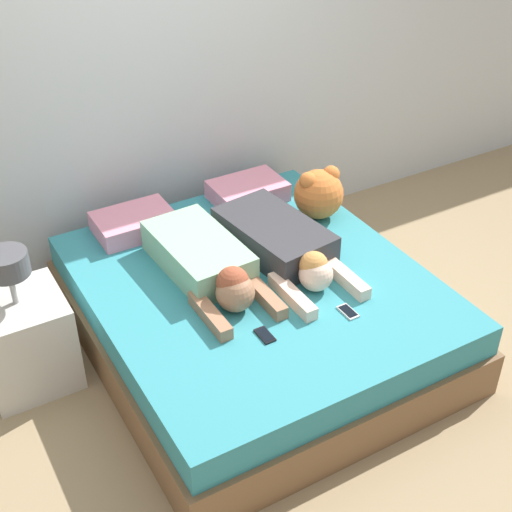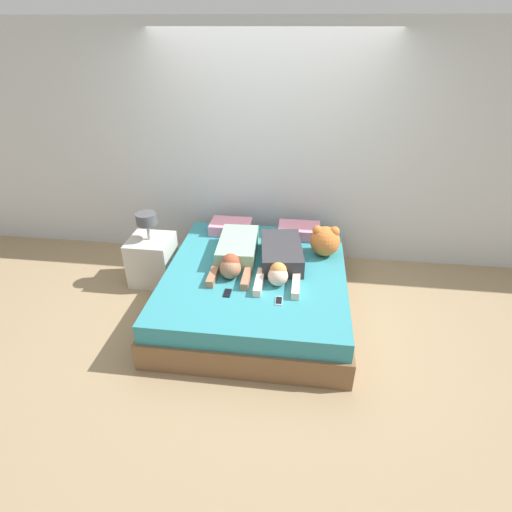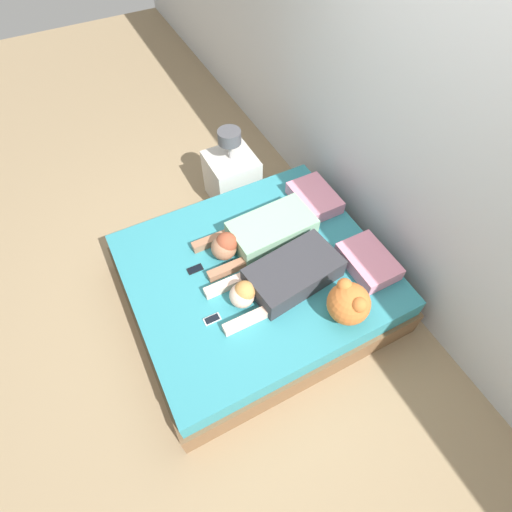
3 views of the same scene
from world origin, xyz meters
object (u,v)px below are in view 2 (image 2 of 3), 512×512
cell_phone_right (279,301)px  plush_toy (325,240)px  pillow_head_right (299,230)px  nightstand (152,258)px  bed (256,288)px  pillow_head_left (231,227)px  cell_phone_left (227,293)px  person_left (236,252)px  person_right (281,257)px

cell_phone_right → plush_toy: plush_toy is taller
pillow_head_right → nightstand: nightstand is taller
bed → pillow_head_left: pillow_head_left is taller
pillow_head_left → cell_phone_left: 1.23m
person_left → plush_toy: bearing=15.1°
bed → cell_phone_left: size_ratio=16.42×
plush_toy → nightstand: (-1.86, -0.03, -0.33)m
person_left → person_right: person_left is taller
person_left → pillow_head_left: bearing=104.9°
person_right → nightstand: size_ratio=1.25×
cell_phone_right → bed: bearing=118.1°
bed → person_left: bearing=146.9°
cell_phone_right → pillow_head_right: bearing=84.2°
bed → pillow_head_left: 0.92m
pillow_head_left → plush_toy: bearing=-20.8°
cell_phone_left → person_left: bearing=91.9°
person_left → nightstand: 1.04m
pillow_head_right → nightstand: (-1.59, -0.43, -0.22)m
pillow_head_right → plush_toy: plush_toy is taller
cell_phone_left → cell_phone_right: size_ratio=1.00×
pillow_head_left → person_left: person_left is taller
bed → plush_toy: 0.86m
person_right → nightstand: 1.48m
person_right → cell_phone_right: size_ratio=8.39×
person_right → cell_phone_left: person_right is taller
pillow_head_right → plush_toy: 0.50m
pillow_head_left → pillow_head_right: 0.78m
bed → person_right: size_ratio=1.96×
pillow_head_left → cell_phone_left: pillow_head_left is taller
person_right → nightstand: nightstand is taller
person_left → plush_toy: (0.88, 0.24, 0.07)m
pillow_head_left → pillow_head_right: bearing=0.0°
bed → plush_toy: size_ratio=6.26×
person_left → nightstand: size_ratio=1.20×
bed → cell_phone_left: bearing=-114.8°
cell_phone_right → plush_toy: 0.97m
person_left → cell_phone_left: size_ratio=8.04×
person_left → bed: bearing=-33.1°
nightstand → person_right: bearing=-9.8°
person_left → cell_phone_right: person_left is taller
pillow_head_right → cell_phone_left: 1.35m
pillow_head_right → plush_toy: (0.27, -0.40, 0.10)m
cell_phone_left → cell_phone_right: bearing=-7.0°
bed → person_right: person_right is taller
pillow_head_right → nightstand: bearing=-164.8°
pillow_head_right → cell_phone_left: pillow_head_right is taller
pillow_head_left → person_right: (0.62, -0.68, 0.03)m
person_right → cell_phone_left: size_ratio=8.39×
person_right → cell_phone_left: 0.69m
bed → nightstand: size_ratio=2.45×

